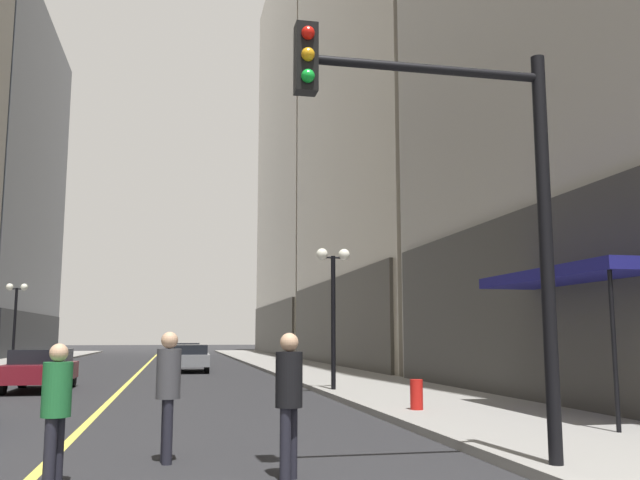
% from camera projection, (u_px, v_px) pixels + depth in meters
% --- Properties ---
extents(ground_plane, '(200.00, 200.00, 0.00)m').
position_uv_depth(ground_plane, '(143.00, 368.00, 37.28)').
color(ground_plane, '#262628').
extents(sidewalk_right, '(4.50, 78.00, 0.15)m').
position_uv_depth(sidewalk_right, '(292.00, 365.00, 38.96)').
color(sidewalk_right, gray).
rests_on(sidewalk_right, ground).
extents(lane_centre_stripe, '(0.16, 70.00, 0.01)m').
position_uv_depth(lane_centre_stripe, '(143.00, 368.00, 37.28)').
color(lane_centre_stripe, '#E5D64C').
rests_on(lane_centre_stripe, ground).
extents(building_right_mid, '(10.17, 24.00, 44.55)m').
position_uv_depth(building_right_mid, '(409.00, 9.00, 43.02)').
color(building_right_mid, '#B7AD99').
rests_on(building_right_mid, ground).
extents(building_right_far, '(13.35, 26.00, 39.32)m').
position_uv_depth(building_right_far, '(339.00, 154.00, 67.70)').
color(building_right_far, '#B7AD99').
rests_on(building_right_far, ground).
extents(storefront_awning_right, '(1.60, 5.15, 3.12)m').
position_uv_depth(storefront_awning_right, '(568.00, 276.00, 14.27)').
color(storefront_awning_right, navy).
rests_on(storefront_awning_right, ground).
extents(car_maroon, '(1.87, 4.26, 1.32)m').
position_uv_depth(car_maroon, '(41.00, 368.00, 22.02)').
color(car_maroon, maroon).
rests_on(car_maroon, ground).
extents(car_grey, '(1.95, 4.73, 1.32)m').
position_uv_depth(car_grey, '(191.00, 357.00, 33.54)').
color(car_grey, slate).
rests_on(car_grey, ground).
extents(car_white, '(1.92, 4.76, 1.32)m').
position_uv_depth(car_white, '(187.00, 353.00, 41.97)').
color(car_white, silver).
rests_on(car_white, ground).
extents(pedestrian_in_green_parka, '(0.44, 0.44, 1.66)m').
position_uv_depth(pedestrian_in_green_parka, '(56.00, 403.00, 8.02)').
color(pedestrian_in_green_parka, black).
rests_on(pedestrian_in_green_parka, ground).
extents(pedestrian_with_orange_bag, '(0.38, 0.38, 1.80)m').
position_uv_depth(pedestrian_with_orange_bag, '(168.00, 385.00, 9.57)').
color(pedestrian_with_orange_bag, black).
rests_on(pedestrian_with_orange_bag, ground).
extents(pedestrian_in_black_coat, '(0.48, 0.48, 1.78)m').
position_uv_depth(pedestrian_in_black_coat, '(289.00, 393.00, 8.50)').
color(pedestrian_in_black_coat, black).
rests_on(pedestrian_in_black_coat, ground).
extents(traffic_light_near_right, '(3.43, 0.35, 5.65)m').
position_uv_depth(traffic_light_near_right, '(469.00, 180.00, 8.81)').
color(traffic_light_near_right, black).
rests_on(traffic_light_near_right, ground).
extents(street_lamp_left_far, '(1.06, 0.36, 4.43)m').
position_uv_depth(street_lamp_left_far, '(16.00, 306.00, 35.08)').
color(street_lamp_left_far, black).
rests_on(street_lamp_left_far, ground).
extents(street_lamp_right_mid, '(1.06, 0.36, 4.43)m').
position_uv_depth(street_lamp_right_mid, '(333.00, 286.00, 21.01)').
color(street_lamp_right_mid, black).
rests_on(street_lamp_right_mid, ground).
extents(fire_hydrant_right, '(0.28, 0.28, 0.80)m').
position_uv_depth(fire_hydrant_right, '(417.00, 398.00, 14.95)').
color(fire_hydrant_right, red).
rests_on(fire_hydrant_right, ground).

